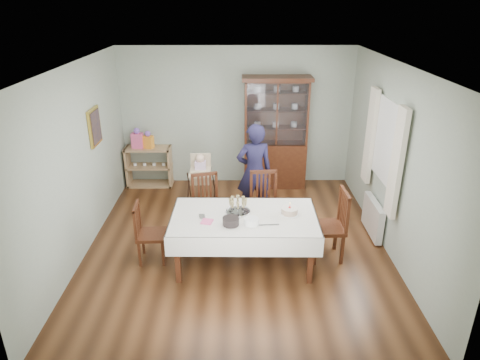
{
  "coord_description": "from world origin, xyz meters",
  "views": [
    {
      "loc": [
        0.01,
        -5.68,
        3.52
      ],
      "look_at": [
        0.05,
        0.2,
        0.99
      ],
      "focal_mm": 32.0,
      "sensor_mm": 36.0,
      "label": 1
    }
  ],
  "objects_px": {
    "chair_far_left": "(208,217)",
    "chair_far_right": "(264,216)",
    "champagne_tray": "(238,208)",
    "gift_bag_orange": "(148,140)",
    "china_cabinet": "(275,132)",
    "chair_end_right": "(327,238)",
    "gift_bag_pink": "(137,139)",
    "chair_end_left": "(151,244)",
    "woman": "(254,171)",
    "high_chair": "(201,189)",
    "sideboard": "(149,166)",
    "dining_table": "(244,240)",
    "birthday_cake": "(290,211)"
  },
  "relations": [
    {
      "from": "gift_bag_orange",
      "to": "china_cabinet",
      "type": "bearing_deg",
      "value": -0.04
    },
    {
      "from": "china_cabinet",
      "to": "chair_end_right",
      "type": "distance_m",
      "value": 2.79
    },
    {
      "from": "sideboard",
      "to": "chair_end_right",
      "type": "bearing_deg",
      "value": -40.62
    },
    {
      "from": "chair_far_right",
      "to": "woman",
      "type": "bearing_deg",
      "value": 99.15
    },
    {
      "from": "chair_end_right",
      "to": "gift_bag_pink",
      "type": "bearing_deg",
      "value": -130.86
    },
    {
      "from": "high_chair",
      "to": "chair_end_left",
      "type": "bearing_deg",
      "value": -112.51
    },
    {
      "from": "chair_end_right",
      "to": "woman",
      "type": "relative_size",
      "value": 0.63
    },
    {
      "from": "chair_far_left",
      "to": "chair_end_left",
      "type": "xyz_separation_m",
      "value": [
        -0.76,
        -0.74,
        -0.03
      ]
    },
    {
      "from": "gift_bag_orange",
      "to": "sideboard",
      "type": "bearing_deg",
      "value": 146.83
    },
    {
      "from": "chair_far_left",
      "to": "chair_end_right",
      "type": "height_order",
      "value": "chair_end_right"
    },
    {
      "from": "chair_far_left",
      "to": "chair_far_right",
      "type": "height_order",
      "value": "chair_far_right"
    },
    {
      "from": "gift_bag_orange",
      "to": "woman",
      "type": "bearing_deg",
      "value": -33.03
    },
    {
      "from": "woman",
      "to": "champagne_tray",
      "type": "xyz_separation_m",
      "value": [
        -0.28,
        -1.35,
        0.0
      ]
    },
    {
      "from": "china_cabinet",
      "to": "woman",
      "type": "distance_m",
      "value": 1.42
    },
    {
      "from": "birthday_cake",
      "to": "gift_bag_orange",
      "type": "distance_m",
      "value": 3.66
    },
    {
      "from": "sideboard",
      "to": "gift_bag_pink",
      "type": "distance_m",
      "value": 0.61
    },
    {
      "from": "chair_end_left",
      "to": "china_cabinet",
      "type": "bearing_deg",
      "value": -39.5
    },
    {
      "from": "chair_end_left",
      "to": "gift_bag_pink",
      "type": "bearing_deg",
      "value": 11.83
    },
    {
      "from": "woman",
      "to": "champagne_tray",
      "type": "distance_m",
      "value": 1.37
    },
    {
      "from": "dining_table",
      "to": "china_cabinet",
      "type": "distance_m",
      "value": 2.93
    },
    {
      "from": "chair_end_left",
      "to": "birthday_cake",
      "type": "distance_m",
      "value": 2.03
    },
    {
      "from": "dining_table",
      "to": "sideboard",
      "type": "xyz_separation_m",
      "value": [
        -1.85,
        2.78,
        0.02
      ]
    },
    {
      "from": "chair_far_left",
      "to": "chair_end_left",
      "type": "relative_size",
      "value": 1.1
    },
    {
      "from": "sideboard",
      "to": "chair_end_right",
      "type": "relative_size",
      "value": 0.86
    },
    {
      "from": "woman",
      "to": "chair_far_left",
      "type": "bearing_deg",
      "value": 28.49
    },
    {
      "from": "sideboard",
      "to": "chair_end_right",
      "type": "height_order",
      "value": "chair_end_right"
    },
    {
      "from": "sideboard",
      "to": "gift_bag_orange",
      "type": "xyz_separation_m",
      "value": [
        0.03,
        -0.02,
        0.55
      ]
    },
    {
      "from": "chair_end_right",
      "to": "high_chair",
      "type": "bearing_deg",
      "value": -129.72
    },
    {
      "from": "chair_far_left",
      "to": "high_chair",
      "type": "height_order",
      "value": "high_chair"
    },
    {
      "from": "high_chair",
      "to": "gift_bag_orange",
      "type": "xyz_separation_m",
      "value": [
        -1.1,
        1.11,
        0.54
      ]
    },
    {
      "from": "chair_end_right",
      "to": "birthday_cake",
      "type": "height_order",
      "value": "chair_end_right"
    },
    {
      "from": "chair_end_right",
      "to": "chair_end_left",
      "type": "bearing_deg",
      "value": -90.76
    },
    {
      "from": "woman",
      "to": "champagne_tray",
      "type": "relative_size",
      "value": 4.77
    },
    {
      "from": "dining_table",
      "to": "chair_end_left",
      "type": "distance_m",
      "value": 1.34
    },
    {
      "from": "china_cabinet",
      "to": "champagne_tray",
      "type": "relative_size",
      "value": 6.28
    },
    {
      "from": "china_cabinet",
      "to": "champagne_tray",
      "type": "height_order",
      "value": "china_cabinet"
    },
    {
      "from": "dining_table",
      "to": "high_chair",
      "type": "distance_m",
      "value": 1.8
    },
    {
      "from": "chair_far_left",
      "to": "high_chair",
      "type": "bearing_deg",
      "value": 86.83
    },
    {
      "from": "dining_table",
      "to": "gift_bag_orange",
      "type": "height_order",
      "value": "gift_bag_orange"
    },
    {
      "from": "chair_far_right",
      "to": "high_chair",
      "type": "bearing_deg",
      "value": 138.71
    },
    {
      "from": "chair_end_left",
      "to": "woman",
      "type": "height_order",
      "value": "woman"
    },
    {
      "from": "chair_far_right",
      "to": "woman",
      "type": "relative_size",
      "value": 0.61
    },
    {
      "from": "chair_far_right",
      "to": "champagne_tray",
      "type": "relative_size",
      "value": 2.91
    },
    {
      "from": "champagne_tray",
      "to": "gift_bag_orange",
      "type": "bearing_deg",
      "value": 123.2
    },
    {
      "from": "dining_table",
      "to": "chair_end_left",
      "type": "xyz_separation_m",
      "value": [
        -1.33,
        0.1,
        -0.12
      ]
    },
    {
      "from": "dining_table",
      "to": "sideboard",
      "type": "distance_m",
      "value": 3.34
    },
    {
      "from": "high_chair",
      "to": "gift_bag_pink",
      "type": "height_order",
      "value": "gift_bag_pink"
    },
    {
      "from": "chair_far_right",
      "to": "sideboard",
      "type": "bearing_deg",
      "value": 134.14
    },
    {
      "from": "dining_table",
      "to": "gift_bag_orange",
      "type": "xyz_separation_m",
      "value": [
        -1.82,
        2.76,
        0.57
      ]
    },
    {
      "from": "chair_far_left",
      "to": "woman",
      "type": "distance_m",
      "value": 1.11
    }
  ]
}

